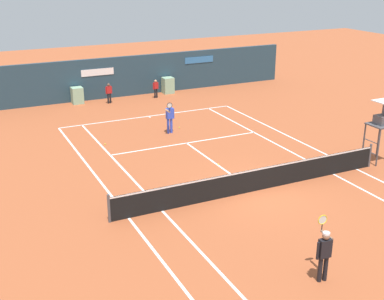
# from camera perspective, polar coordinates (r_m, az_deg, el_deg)

# --- Properties ---
(ground_plane) EXTENTS (80.00, 80.00, 0.01)m
(ground_plane) POSITION_cam_1_polar(r_m,az_deg,el_deg) (21.16, 6.13, -3.96)
(ground_plane) COLOR #A8512D
(tennis_net) EXTENTS (12.10, 0.10, 1.07)m
(tennis_net) POSITION_cam_1_polar(r_m,az_deg,el_deg) (20.51, 7.02, -3.25)
(tennis_net) COLOR #4C4C51
(tennis_net) RESTS_ON ground_plane
(sponsor_back_wall) EXTENTS (25.00, 1.02, 2.69)m
(sponsor_back_wall) POSITION_cam_1_polar(r_m,az_deg,el_deg) (35.08, -8.02, 7.97)
(sponsor_back_wall) COLOR #233D4C
(sponsor_back_wall) RESTS_ON ground_plane
(umpire_chair) EXTENTS (1.00, 1.00, 2.86)m
(umpire_chair) POSITION_cam_1_polar(r_m,az_deg,el_deg) (24.48, 20.30, 2.92)
(umpire_chair) COLOR #47474C
(umpire_chair) RESTS_ON ground_plane
(player_on_baseline) EXTENTS (0.65, 0.67, 1.84)m
(player_on_baseline) POSITION_cam_1_polar(r_m,az_deg,el_deg) (27.17, -2.50, 3.84)
(player_on_baseline) COLOR blue
(player_on_baseline) RESTS_ON ground_plane
(player_near_side) EXTENTS (0.69, 0.66, 1.81)m
(player_near_side) POSITION_cam_1_polar(r_m,az_deg,el_deg) (15.20, 14.47, -10.83)
(player_near_side) COLOR black
(player_near_side) RESTS_ON ground_plane
(ball_kid_right_post) EXTENTS (0.41, 0.19, 1.24)m
(ball_kid_right_post) POSITION_cam_1_polar(r_m,az_deg,el_deg) (34.58, -4.06, 6.95)
(ball_kid_right_post) COLOR black
(ball_kid_right_post) RESTS_ON ground_plane
(ball_kid_centre_post) EXTENTS (0.44, 0.19, 1.32)m
(ball_kid_centre_post) POSITION_cam_1_polar(r_m,az_deg,el_deg) (33.55, -9.22, 6.40)
(ball_kid_centre_post) COLOR black
(ball_kid_centre_post) RESTS_ON ground_plane
(tennis_ball_near_service_line) EXTENTS (0.07, 0.07, 0.07)m
(tennis_ball_near_service_line) POSITION_cam_1_polar(r_m,az_deg,el_deg) (23.15, 2.94, -1.60)
(tennis_ball_near_service_line) COLOR #CCE033
(tennis_ball_near_service_line) RESTS_ON ground_plane
(tennis_ball_by_sideline) EXTENTS (0.07, 0.07, 0.07)m
(tennis_ball_by_sideline) POSITION_cam_1_polar(r_m,az_deg,el_deg) (28.27, -1.42, 2.52)
(tennis_ball_by_sideline) COLOR #CCE033
(tennis_ball_by_sideline) RESTS_ON ground_plane
(tennis_ball_mid_court) EXTENTS (0.07, 0.07, 0.07)m
(tennis_ball_mid_court) POSITION_cam_1_polar(r_m,az_deg,el_deg) (26.03, -9.64, 0.65)
(tennis_ball_mid_court) COLOR #CCE033
(tennis_ball_mid_court) RESTS_ON ground_plane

